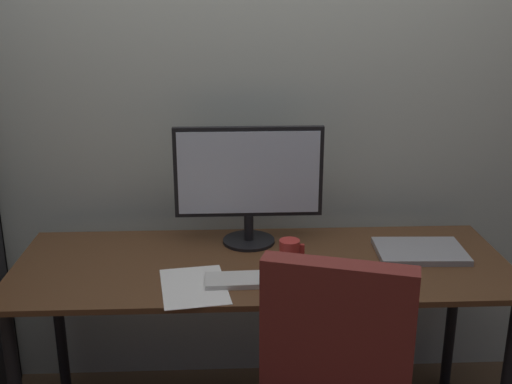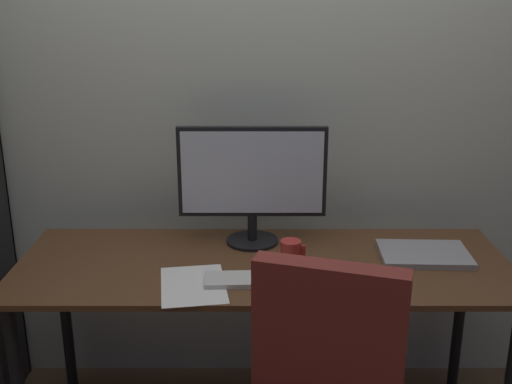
{
  "view_description": "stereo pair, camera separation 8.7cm",
  "coord_description": "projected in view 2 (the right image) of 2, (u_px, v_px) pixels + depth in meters",
  "views": [
    {
      "loc": [
        -0.11,
        -2.03,
        1.66
      ],
      "look_at": [
        -0.02,
        0.05,
        0.99
      ],
      "focal_mm": 43.32,
      "sensor_mm": 36.0,
      "label": 1
    },
    {
      "loc": [
        -0.03,
        -2.03,
        1.66
      ],
      "look_at": [
        -0.02,
        0.05,
        0.99
      ],
      "focal_mm": 43.32,
      "sensor_mm": 36.0,
      "label": 2
    }
  ],
  "objects": [
    {
      "name": "back_wall",
      "position": [
        260.0,
        86.0,
        2.51
      ],
      "size": [
        6.4,
        0.1,
        2.6
      ],
      "primitive_type": "cube",
      "color": "beige",
      "rests_on": "ground"
    },
    {
      "name": "desk",
      "position": [
        262.0,
        283.0,
        2.24
      ],
      "size": [
        1.77,
        0.65,
        0.74
      ],
      "color": "#56351E",
      "rests_on": "ground"
    },
    {
      "name": "monitor",
      "position": [
        250.0,
        178.0,
        2.31
      ],
      "size": [
        0.56,
        0.2,
        0.45
      ],
      "color": "black",
      "rests_on": "desk"
    },
    {
      "name": "mouse",
      "position": [
        316.0,
        280.0,
        2.04
      ],
      "size": [
        0.08,
        0.11,
        0.03
      ],
      "primitive_type": "cube",
      "rotation": [
        0.0,
        0.0,
        0.28
      ],
      "color": "black",
      "rests_on": "desk"
    },
    {
      "name": "keyboard",
      "position": [
        246.0,
        280.0,
        2.06
      ],
      "size": [
        0.29,
        0.12,
        0.02
      ],
      "primitive_type": "cube",
      "rotation": [
        0.0,
        0.0,
        0.03
      ],
      "color": "silver",
      "rests_on": "desk"
    },
    {
      "name": "coffee_mug",
      "position": [
        289.0,
        254.0,
        2.16
      ],
      "size": [
        0.09,
        0.07,
        0.1
      ],
      "color": "#B72D28",
      "rests_on": "desk"
    },
    {
      "name": "paper_sheet",
      "position": [
        191.0,
        285.0,
        2.04
      ],
      "size": [
        0.25,
        0.32,
        0.0
      ],
      "primitive_type": "cube",
      "rotation": [
        0.0,
        0.0,
        0.15
      ],
      "color": "white",
      "rests_on": "desk"
    },
    {
      "name": "laptop",
      "position": [
        422.0,
        254.0,
        2.25
      ],
      "size": [
        0.33,
        0.24,
        0.02
      ],
      "primitive_type": "cube",
      "rotation": [
        0.0,
        0.0,
        -0.04
      ],
      "color": "#99999E",
      "rests_on": "desk"
    }
  ]
}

